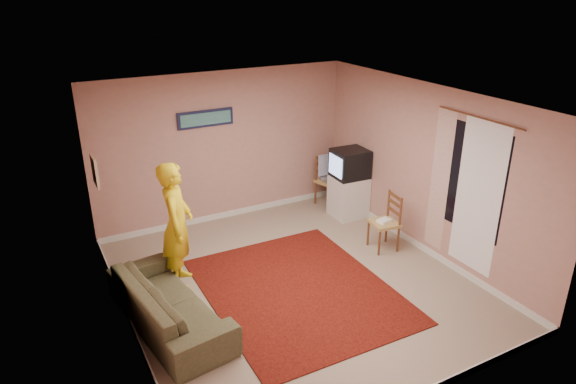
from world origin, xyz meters
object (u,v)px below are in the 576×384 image
chair_b (385,217)px  chair_a (329,175)px  tv_cabinet (348,196)px  crt_tv (350,164)px  sofa (169,303)px  person (177,225)px

chair_b → chair_a: bearing=-178.2°
tv_cabinet → crt_tv: crt_tv is taller
sofa → person: 1.14m
chair_b → person: size_ratio=0.28×
person → chair_b: bearing=-75.9°
crt_tv → sofa: 4.13m
crt_tv → sofa: crt_tv is taller
person → crt_tv: bearing=-53.2°
tv_cabinet → chair_a: (-0.02, 0.61, 0.21)m
chair_a → tv_cabinet: bearing=-103.9°
tv_cabinet → chair_b: size_ratio=1.50×
person → sofa: bearing=178.6°
crt_tv → chair_b: bearing=-97.0°
crt_tv → sofa: (-3.74, -1.61, -0.69)m
crt_tv → person: 3.40m
chair_b → sofa: size_ratio=0.24×
chair_a → person: size_ratio=0.29×
tv_cabinet → sofa: size_ratio=0.35×
chair_a → person: person is taller
crt_tv → chair_a: 0.73m
tv_cabinet → crt_tv: size_ratio=1.22×
chair_b → sofa: chair_b is taller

